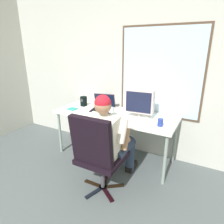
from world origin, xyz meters
TOP-DOWN VIEW (x-y plane):
  - wall_rear at (0.02, 2.44)m, footprint 4.90×0.08m
  - desk at (-0.06, 2.04)m, footprint 1.84×0.70m
  - office_chair at (0.16, 1.19)m, footprint 0.52×0.55m
  - person_seated at (0.16, 1.48)m, footprint 0.53×0.77m
  - crt_monitor at (0.33, 2.04)m, footprint 0.40×0.25m
  - laptop at (-0.31, 2.12)m, footprint 0.40×0.39m
  - wine_glass at (-0.05, 1.91)m, footprint 0.09×0.09m
  - desk_speaker at (-0.70, 2.13)m, footprint 0.08×0.10m
  - cd_case at (-0.75, 1.90)m, footprint 0.15×0.14m
  - coffee_mug at (0.68, 1.87)m, footprint 0.07×0.07m

SIDE VIEW (x-z plane):
  - office_chair at x=0.16m, z-range 0.06..1.09m
  - person_seated at x=0.16m, z-range 0.03..1.23m
  - desk at x=-0.06m, z-range 0.32..1.06m
  - cd_case at x=-0.75m, z-range 0.74..0.75m
  - coffee_mug at x=0.68m, z-range 0.74..0.84m
  - laptop at x=-0.31m, z-range 0.68..0.92m
  - desk_speaker at x=-0.70m, z-range 0.74..0.90m
  - wine_glass at x=-0.05m, z-range 0.76..0.89m
  - crt_monitor at x=0.33m, z-range 0.76..1.16m
  - wall_rear at x=0.02m, z-range -0.01..2.88m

